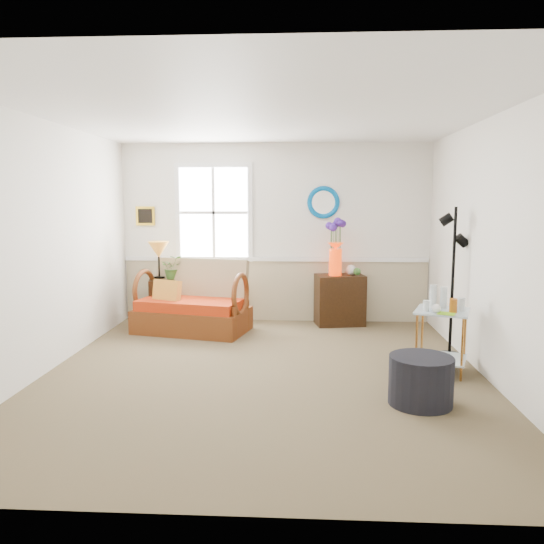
# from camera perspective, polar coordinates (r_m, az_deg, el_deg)

# --- Properties ---
(floor) EXTENTS (4.50, 5.00, 0.01)m
(floor) POSITION_cam_1_polar(r_m,az_deg,el_deg) (5.57, -0.95, -10.87)
(floor) COLOR brown
(floor) RESTS_ON ground
(ceiling) EXTENTS (4.50, 5.00, 0.01)m
(ceiling) POSITION_cam_1_polar(r_m,az_deg,el_deg) (5.35, -1.01, 16.57)
(ceiling) COLOR white
(ceiling) RESTS_ON walls
(walls) EXTENTS (4.51, 5.01, 2.60)m
(walls) POSITION_cam_1_polar(r_m,az_deg,el_deg) (5.31, -0.98, 2.56)
(walls) COLOR white
(walls) RESTS_ON floor
(wainscot) EXTENTS (4.46, 0.02, 0.90)m
(wainscot) POSITION_cam_1_polar(r_m,az_deg,el_deg) (7.87, 0.33, -2.00)
(wainscot) COLOR tan
(wainscot) RESTS_ON walls
(chair_rail) EXTENTS (4.46, 0.04, 0.06)m
(chair_rail) POSITION_cam_1_polar(r_m,az_deg,el_deg) (7.80, 0.32, 1.39)
(chair_rail) COLOR white
(chair_rail) RESTS_ON walls
(window) EXTENTS (1.14, 0.06, 1.44)m
(window) POSITION_cam_1_polar(r_m,az_deg,el_deg) (7.85, -6.29, 6.37)
(window) COLOR white
(window) RESTS_ON walls
(picture) EXTENTS (0.28, 0.03, 0.28)m
(picture) POSITION_cam_1_polar(r_m,az_deg,el_deg) (8.09, -13.46, 5.89)
(picture) COLOR gold
(picture) RESTS_ON walls
(mirror) EXTENTS (0.47, 0.07, 0.47)m
(mirror) POSITION_cam_1_polar(r_m,az_deg,el_deg) (7.76, 5.55, 7.47)
(mirror) COLOR #005FB3
(mirror) RESTS_ON walls
(loveseat) EXTENTS (1.62, 1.14, 0.96)m
(loveseat) POSITION_cam_1_polar(r_m,az_deg,el_deg) (7.27, -8.61, -2.64)
(loveseat) COLOR brown
(loveseat) RESTS_ON floor
(throw_pillow) EXTENTS (0.41, 0.25, 0.40)m
(throw_pillow) POSITION_cam_1_polar(r_m,az_deg,el_deg) (7.28, -11.27, -2.42)
(throw_pillow) COLOR orange
(throw_pillow) RESTS_ON loveseat
(lamp_stand) EXTENTS (0.45, 0.45, 0.66)m
(lamp_stand) POSITION_cam_1_polar(r_m,az_deg,el_deg) (7.77, -11.67, -3.20)
(lamp_stand) COLOR black
(lamp_stand) RESTS_ON floor
(table_lamp) EXTENTS (0.37, 0.37, 0.54)m
(table_lamp) POSITION_cam_1_polar(r_m,az_deg,el_deg) (7.69, -12.07, 1.21)
(table_lamp) COLOR #BA7624
(table_lamp) RESTS_ON lamp_stand
(potted_plant) EXTENTS (0.38, 0.41, 0.27)m
(potted_plant) POSITION_cam_1_polar(r_m,az_deg,el_deg) (7.71, -10.65, 0.24)
(potted_plant) COLOR #356627
(potted_plant) RESTS_ON lamp_stand
(cabinet) EXTENTS (0.74, 0.54, 0.72)m
(cabinet) POSITION_cam_1_polar(r_m,az_deg,el_deg) (7.68, 7.29, -2.98)
(cabinet) COLOR black
(cabinet) RESTS_ON floor
(flower_vase) EXTENTS (0.25, 0.25, 0.79)m
(flower_vase) POSITION_cam_1_polar(r_m,az_deg,el_deg) (7.53, 6.86, 2.60)
(flower_vase) COLOR #EE3204
(flower_vase) RESTS_ON cabinet
(side_table) EXTENTS (0.66, 0.66, 0.66)m
(side_table) POSITION_cam_1_polar(r_m,az_deg,el_deg) (5.80, 17.73, -7.10)
(side_table) COLOR #A86929
(side_table) RESTS_ON floor
(tabletop_items) EXTENTS (0.54, 0.54, 0.25)m
(tabletop_items) POSITION_cam_1_polar(r_m,az_deg,el_deg) (5.67, 17.98, -2.77)
(tabletop_items) COLOR silver
(tabletop_items) RESTS_ON side_table
(floor_lamp) EXTENTS (0.31, 0.31, 1.71)m
(floor_lamp) POSITION_cam_1_polar(r_m,az_deg,el_deg) (6.34, 18.85, -1.08)
(floor_lamp) COLOR black
(floor_lamp) RESTS_ON floor
(ottoman) EXTENTS (0.68, 0.68, 0.43)m
(ottoman) POSITION_cam_1_polar(r_m,az_deg,el_deg) (4.90, 15.71, -11.16)
(ottoman) COLOR black
(ottoman) RESTS_ON floor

